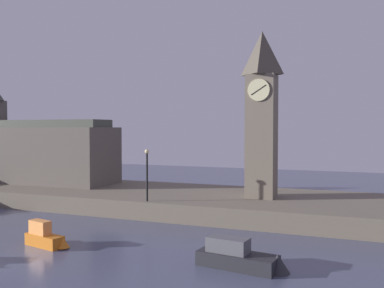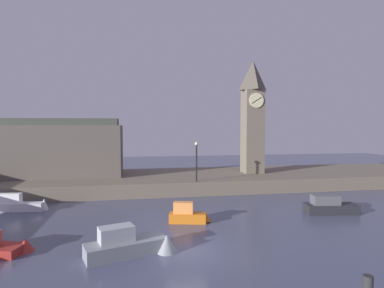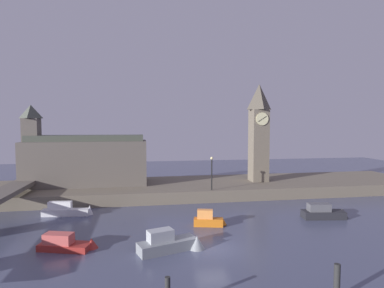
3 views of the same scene
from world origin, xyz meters
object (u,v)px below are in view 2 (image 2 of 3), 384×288
object	(u,v)px
boat_patrol_orange	(189,215)
boat_cruiser_grey	(134,245)
parliament_hall	(47,147)
boat_ferry_white	(17,205)
clock_tower	(253,115)
boat_barge_dark	(335,207)
streetlamp	(196,157)

from	to	relation	value
boat_patrol_orange	boat_cruiser_grey	world-z (taller)	boat_cruiser_grey
boat_patrol_orange	boat_cruiser_grey	distance (m)	6.73
parliament_hall	boat_cruiser_grey	distance (m)	23.77
boat_ferry_white	parliament_hall	bearing A→B (deg)	90.22
clock_tower	boat_patrol_orange	size ratio (longest dim) A/B	4.21
boat_barge_dark	streetlamp	bearing A→B (deg)	139.53
streetlamp	boat_patrol_orange	world-z (taller)	streetlamp
boat_barge_dark	boat_ferry_white	size ratio (longest dim) A/B	0.95
clock_tower	boat_ferry_white	size ratio (longest dim) A/B	2.61
boat_barge_dark	clock_tower	bearing A→B (deg)	98.33
parliament_hall	streetlamp	distance (m)	17.77
streetlamp	boat_ferry_white	distance (m)	17.15
clock_tower	boat_barge_dark	xyz separation A→B (m)	(2.04, -13.96, -8.23)
boat_barge_dark	boat_patrol_orange	size ratio (longest dim) A/B	1.54
clock_tower	streetlamp	bearing A→B (deg)	-147.38
streetlamp	boat_cruiser_grey	size ratio (longest dim) A/B	0.75
streetlamp	boat_ferry_white	xyz separation A→B (m)	(-16.45, -3.32, -3.54)
parliament_hall	boat_patrol_orange	world-z (taller)	parliament_hall
clock_tower	boat_barge_dark	world-z (taller)	clock_tower
boat_patrol_orange	clock_tower	bearing A→B (deg)	53.94
streetlamp	boat_barge_dark	world-z (taller)	streetlamp
boat_barge_dark	boat_ferry_white	xyz separation A→B (m)	(-26.67, 5.41, -0.01)
streetlamp	boat_barge_dark	distance (m)	13.89
clock_tower	streetlamp	size ratio (longest dim) A/B	3.35
boat_barge_dark	boat_patrol_orange	world-z (taller)	boat_patrol_orange
parliament_hall	boat_barge_dark	size ratio (longest dim) A/B	3.14
streetlamp	boat_patrol_orange	xyz separation A→B (m)	(-2.32, -9.18, -3.51)
clock_tower	parliament_hall	bearing A→B (deg)	176.87
parliament_hall	streetlamp	world-z (taller)	parliament_hall
boat_patrol_orange	boat_ferry_white	bearing A→B (deg)	157.47
streetlamp	boat_ferry_white	bearing A→B (deg)	-168.60
boat_barge_dark	boat_ferry_white	distance (m)	27.21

